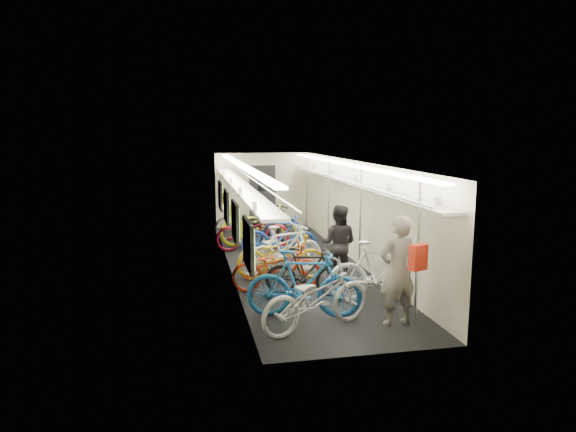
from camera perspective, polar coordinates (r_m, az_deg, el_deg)
name	(u,v)px	position (r m, az deg, el deg)	size (l,w,h in m)	color
train_car_shell	(273,191)	(12.36, -1.63, 2.77)	(10.00, 10.00, 10.00)	black
bicycle_0	(317,297)	(8.10, 3.19, -9.03)	(0.70, 2.00, 1.05)	#AFAFB4
bicycle_1	(304,284)	(8.59, 1.78, -7.56)	(0.54, 1.93, 1.16)	#1A589D
bicycle_2	(277,267)	(10.05, -1.29, -5.69)	(0.62, 1.77, 0.93)	#A02611
bicycle_3	(306,272)	(9.71, 2.03, -6.24)	(0.44, 1.55, 0.93)	black
bicycle_4	(282,256)	(10.80, -0.73, -4.46)	(0.66, 1.89, 0.99)	#BE9011
bicycle_5	(286,250)	(11.11, -0.27, -3.77)	(0.52, 1.84, 1.11)	white
bicycle_6	(278,250)	(11.28, -1.08, -3.78)	(0.68, 1.95, 1.03)	#B9B8BD
bicycle_7	(279,237)	(12.40, -0.99, -2.34)	(0.53, 1.86, 1.12)	#183B94
bicycle_8	(253,231)	(13.43, -3.91, -1.66)	(0.68, 1.95, 1.03)	maroon
bicycle_9	(270,225)	(13.90, -1.99, -1.06)	(0.53, 1.87, 1.12)	black
bicycle_10	(259,226)	(13.90, -3.23, -1.09)	(0.74, 2.12, 1.11)	#F6F617
bicycle_11	(380,272)	(9.49, 10.22, -6.10)	(0.54, 1.91, 1.15)	white
bicycle_12	(251,222)	(14.58, -4.19, -0.67)	(0.72, 2.06, 1.08)	slate
passenger_near	(398,271)	(8.36, 12.08, -6.00)	(0.65, 0.43, 1.79)	gray
passenger_mid	(338,244)	(10.59, 5.59, -3.08)	(0.78, 0.61, 1.61)	black
backpack	(418,257)	(7.69, 14.26, -4.45)	(0.26, 0.14, 0.38)	red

